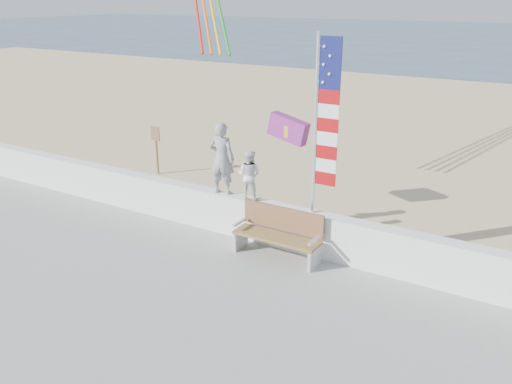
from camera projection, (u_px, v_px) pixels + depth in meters
ground at (198, 284)px, 10.31m from camera, size 220.00×220.00×0.00m
sand at (365, 163)px, 17.53m from camera, size 90.00×40.00×0.08m
seawall at (253, 219)px, 11.70m from camera, size 30.00×0.35×0.90m
adult at (222, 158)px, 11.66m from camera, size 0.63×0.47×1.58m
child at (249, 175)px, 11.41m from camera, size 0.58×0.48×1.08m
bench at (279, 233)px, 10.89m from camera, size 1.80×0.57×1.00m
flag at (322, 119)px, 10.15m from camera, size 0.50×0.08×3.50m
parafoil_kite at (289, 129)px, 12.86m from camera, size 1.09×0.36×0.74m
sign at (156, 146)px, 16.12m from camera, size 0.32×0.07×1.46m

